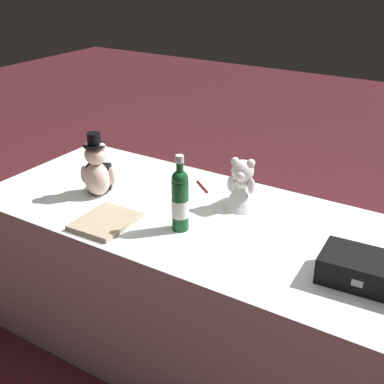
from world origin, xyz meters
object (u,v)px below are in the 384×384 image
(champagne_bottle, at_px, (180,199))
(signing_pen, at_px, (202,186))
(teddy_bear_bride, at_px, (243,185))
(guestbook, at_px, (105,221))
(teddy_bear_groom, at_px, (97,171))
(gift_case_black, at_px, (367,270))

(champagne_bottle, xyz_separation_m, signing_pen, (-0.13, 0.39, -0.13))
(teddy_bear_bride, distance_m, guestbook, 0.61)
(signing_pen, xyz_separation_m, guestbook, (-0.15, -0.52, 0.01))
(guestbook, bearing_deg, signing_pen, 71.78)
(champagne_bottle, relative_size, signing_pen, 2.71)
(teddy_bear_groom, height_order, teddy_bear_bride, teddy_bear_groom)
(champagne_bottle, xyz_separation_m, guestbook, (-0.28, -0.13, -0.12))
(champagne_bottle, bearing_deg, teddy_bear_bride, 70.35)
(teddy_bear_groom, bearing_deg, champagne_bottle, -8.63)
(teddy_bear_bride, xyz_separation_m, champagne_bottle, (-0.11, -0.32, 0.03))
(champagne_bottle, height_order, guestbook, champagne_bottle)
(teddy_bear_groom, relative_size, gift_case_black, 0.93)
(signing_pen, bearing_deg, teddy_bear_bride, -15.91)
(teddy_bear_bride, relative_size, gift_case_black, 0.72)
(teddy_bear_bride, height_order, guestbook, teddy_bear_bride)
(teddy_bear_groom, distance_m, champagne_bottle, 0.51)
(teddy_bear_bride, height_order, signing_pen, teddy_bear_bride)
(teddy_bear_bride, bearing_deg, signing_pen, 164.09)
(signing_pen, distance_m, guestbook, 0.54)
(champagne_bottle, height_order, gift_case_black, champagne_bottle)
(guestbook, bearing_deg, gift_case_black, 6.71)
(teddy_bear_groom, height_order, guestbook, teddy_bear_groom)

